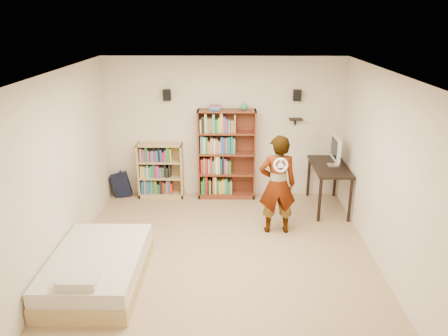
{
  "coord_description": "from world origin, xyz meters",
  "views": [
    {
      "loc": [
        0.11,
        -5.62,
        3.42
      ],
      "look_at": [
        0.03,
        0.6,
        1.21
      ],
      "focal_mm": 35.0,
      "sensor_mm": 36.0,
      "label": 1
    }
  ],
  "objects_px": {
    "low_bookshelf": "(161,170)",
    "daybed": "(97,265)",
    "tall_bookshelf": "(227,155)",
    "computer_desk": "(328,187)",
    "person": "(277,185)"
  },
  "relations": [
    {
      "from": "low_bookshelf",
      "to": "daybed",
      "type": "relative_size",
      "value": 0.6
    },
    {
      "from": "tall_bookshelf",
      "to": "low_bookshelf",
      "type": "height_order",
      "value": "tall_bookshelf"
    },
    {
      "from": "tall_bookshelf",
      "to": "daybed",
      "type": "xyz_separation_m",
      "value": [
        -1.7,
        -2.95,
        -0.6
      ]
    },
    {
      "from": "computer_desk",
      "to": "daybed",
      "type": "xyz_separation_m",
      "value": [
        -3.57,
        -2.45,
        -0.15
      ]
    },
    {
      "from": "low_bookshelf",
      "to": "computer_desk",
      "type": "height_order",
      "value": "low_bookshelf"
    },
    {
      "from": "low_bookshelf",
      "to": "person",
      "type": "xyz_separation_m",
      "value": [
        2.11,
        -1.44,
        0.29
      ]
    },
    {
      "from": "daybed",
      "to": "tall_bookshelf",
      "type": "bearing_deg",
      "value": 60.07
    },
    {
      "from": "low_bookshelf",
      "to": "computer_desk",
      "type": "xyz_separation_m",
      "value": [
        3.15,
        -0.5,
        -0.12
      ]
    },
    {
      "from": "person",
      "to": "computer_desk",
      "type": "bearing_deg",
      "value": -141.05
    },
    {
      "from": "low_bookshelf",
      "to": "daybed",
      "type": "bearing_deg",
      "value": -98.02
    },
    {
      "from": "daybed",
      "to": "person",
      "type": "xyz_separation_m",
      "value": [
        2.52,
        1.51,
        0.56
      ]
    },
    {
      "from": "daybed",
      "to": "low_bookshelf",
      "type": "bearing_deg",
      "value": 81.98
    },
    {
      "from": "low_bookshelf",
      "to": "daybed",
      "type": "height_order",
      "value": "low_bookshelf"
    },
    {
      "from": "low_bookshelf",
      "to": "daybed",
      "type": "xyz_separation_m",
      "value": [
        -0.42,
        -2.95,
        -0.27
      ]
    },
    {
      "from": "computer_desk",
      "to": "person",
      "type": "height_order",
      "value": "person"
    }
  ]
}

